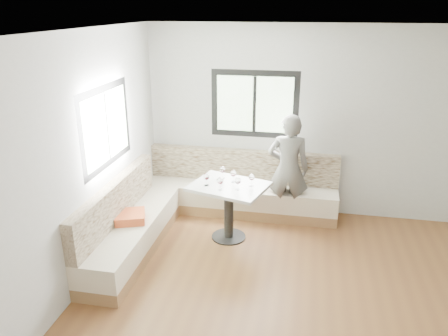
# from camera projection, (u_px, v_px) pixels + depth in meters

# --- Properties ---
(room) EXTENTS (5.01, 5.01, 2.81)m
(room) POSITION_uv_depth(u_px,v_px,m) (307.00, 186.00, 4.14)
(room) COLOR brown
(room) RESTS_ON ground
(banquette) EXTENTS (2.90, 2.80, 0.95)m
(banquette) POSITION_uv_depth(u_px,v_px,m) (197.00, 206.00, 6.22)
(banquette) COLOR olive
(banquette) RESTS_ON ground
(table) EXTENTS (1.13, 0.98, 0.79)m
(table) POSITION_uv_depth(u_px,v_px,m) (229.00, 198.00, 5.84)
(table) COLOR black
(table) RESTS_ON ground
(person) EXTENTS (0.61, 0.42, 1.62)m
(person) POSITION_uv_depth(u_px,v_px,m) (288.00, 169.00, 6.26)
(person) COLOR #5B5954
(person) RESTS_ON ground
(olive_ramekin) EXTENTS (0.10, 0.10, 0.04)m
(olive_ramekin) POSITION_uv_depth(u_px,v_px,m) (220.00, 179.00, 5.91)
(olive_ramekin) COLOR white
(olive_ramekin) RESTS_ON table
(wine_glass_a) EXTENTS (0.08, 0.08, 0.17)m
(wine_glass_a) POSITION_uv_depth(u_px,v_px,m) (206.00, 177.00, 5.71)
(wine_glass_a) COLOR white
(wine_glass_a) RESTS_ON table
(wine_glass_b) EXTENTS (0.08, 0.08, 0.17)m
(wine_glass_b) POSITION_uv_depth(u_px,v_px,m) (220.00, 181.00, 5.58)
(wine_glass_b) COLOR white
(wine_glass_b) RESTS_ON table
(wine_glass_c) EXTENTS (0.08, 0.08, 0.17)m
(wine_glass_c) POSITION_uv_depth(u_px,v_px,m) (238.00, 181.00, 5.58)
(wine_glass_c) COLOR white
(wine_glass_c) RESTS_ON table
(wine_glass_d) EXTENTS (0.08, 0.08, 0.17)m
(wine_glass_d) POSITION_uv_depth(u_px,v_px,m) (233.00, 174.00, 5.82)
(wine_glass_d) COLOR white
(wine_glass_d) RESTS_ON table
(wine_glass_e) EXTENTS (0.08, 0.08, 0.17)m
(wine_glass_e) POSITION_uv_depth(u_px,v_px,m) (252.00, 178.00, 5.70)
(wine_glass_e) COLOR white
(wine_glass_e) RESTS_ON table
(wine_glass_f) EXTENTS (0.08, 0.08, 0.17)m
(wine_glass_f) POSITION_uv_depth(u_px,v_px,m) (222.00, 170.00, 5.95)
(wine_glass_f) COLOR white
(wine_glass_f) RESTS_ON table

